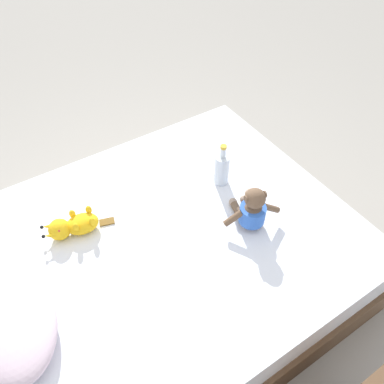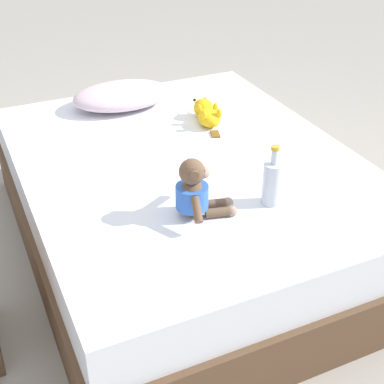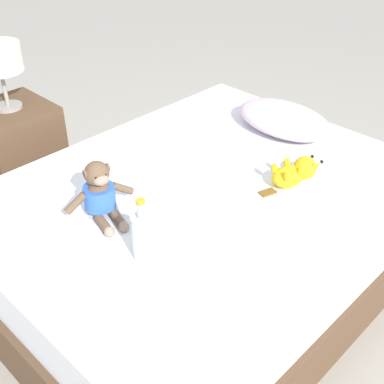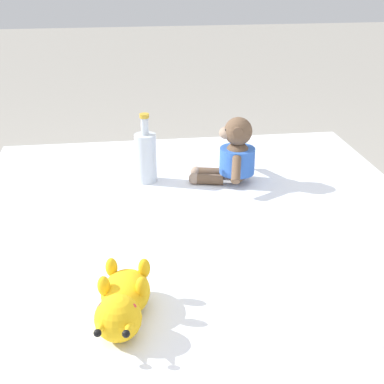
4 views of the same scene
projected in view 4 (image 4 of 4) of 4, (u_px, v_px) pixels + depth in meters
The scene contains 5 objects.
ground_plane at pixel (207, 372), 1.70m from camera, with size 16.00×16.00×0.00m, color #9E998E.
bed at pixel (208, 313), 1.60m from camera, with size 1.47×1.87×0.47m.
plush_monkey at pixel (234, 156), 1.86m from camera, with size 0.24×0.29×0.24m.
plush_yellow_creature at pixel (123, 302), 1.18m from camera, with size 0.14×0.33×0.10m.
glass_bottle at pixel (146, 156), 1.87m from camera, with size 0.08×0.08×0.24m.
Camera 4 is at (0.22, 1.29, 1.22)m, focal length 50.52 mm.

